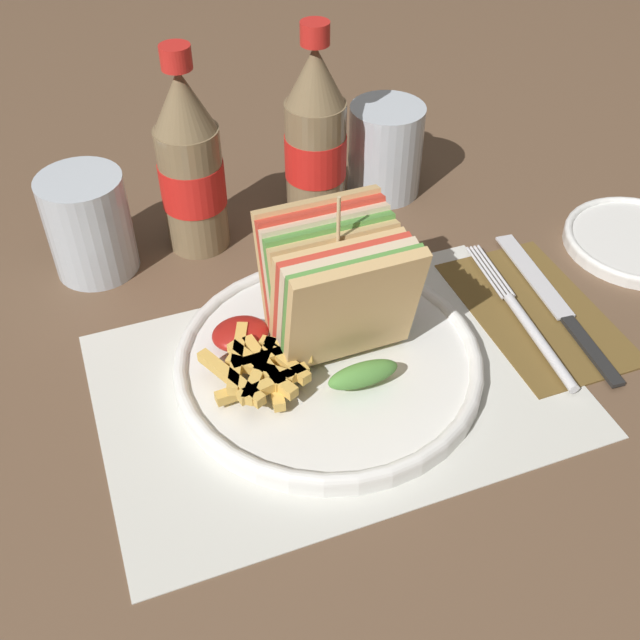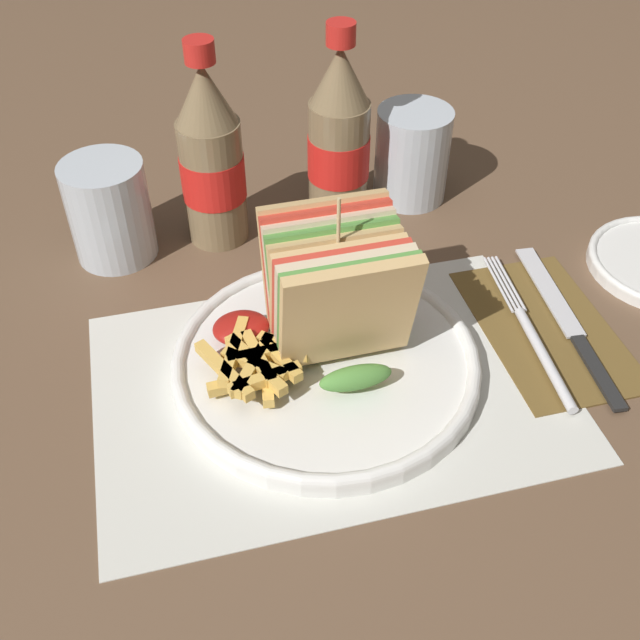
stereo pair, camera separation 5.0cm
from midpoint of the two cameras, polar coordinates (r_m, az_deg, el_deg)
The scene contains 13 objects.
ground_plane at distance 0.63m, azimuth 4.15°, elevation -4.40°, with size 4.00×4.00×0.00m, color brown.
placemat at distance 0.62m, azimuth 3.14°, elevation -5.06°, with size 0.39×0.27×0.00m.
plate_main at distance 0.63m, azimuth 2.74°, elevation -3.27°, with size 0.26×0.26×0.02m.
club_sandwich at distance 0.60m, azimuth 3.71°, elevation 1.99°, with size 0.11×0.12×0.15m.
fries_pile at distance 0.60m, azimuth -2.64°, elevation -3.27°, with size 0.09×0.10×0.02m.
ketchup_blob at distance 0.63m, azimuth -3.79°, elevation -0.67°, with size 0.05×0.04×0.02m.
napkin at distance 0.71m, azimuth 18.81°, elevation -0.62°, with size 0.11×0.19×0.00m.
fork at distance 0.68m, azimuth 18.14°, elevation -1.61°, with size 0.03×0.20×0.01m.
knife at distance 0.71m, azimuth 20.32°, elevation -0.26°, with size 0.03×0.21×0.00m.
coke_bottle_near at distance 0.74m, azimuth -6.32°, elevation 11.98°, with size 0.06×0.06×0.21m.
coke_bottle_far at distance 0.77m, azimuth 3.37°, elevation 13.48°, with size 0.06×0.06×0.21m.
glass_near at distance 0.83m, azimuth 8.75°, elevation 11.91°, with size 0.08×0.08×0.10m.
glass_far at distance 0.76m, azimuth -13.82°, elevation 7.59°, with size 0.08×0.08×0.10m.
Camera 2 is at (-0.13, -0.41, 0.46)m, focal length 42.00 mm.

